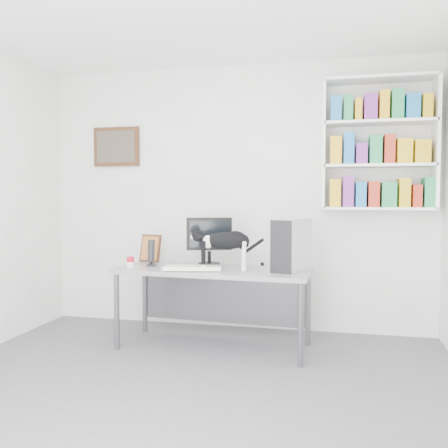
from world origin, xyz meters
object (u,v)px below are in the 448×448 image
object	(u,v)px
monitor	(209,241)
keyboard	(193,268)
bookshelf	(379,144)
desk	(214,308)
speaker	(151,252)
cat	(225,251)
leaning_print	(150,248)
pc_tower	(292,245)
soup_can	(130,262)

from	to	relation	value
monitor	keyboard	world-z (taller)	monitor
bookshelf	desk	size ratio (longest dim) A/B	0.72
speaker	cat	xyz separation A→B (m)	(0.73, -0.13, 0.05)
desk	leaning_print	size ratio (longest dim) A/B	6.19
monitor	keyboard	bearing A→B (deg)	-116.18
desk	leaning_print	xyz separation A→B (m)	(-0.71, 0.29, 0.50)
pc_tower	speaker	bearing A→B (deg)	-162.22
soup_can	monitor	bearing A→B (deg)	26.01
leaning_print	soup_can	xyz separation A→B (m)	(-0.04, -0.40, -0.09)
pc_tower	soup_can	size ratio (longest dim) A/B	4.67
speaker	soup_can	size ratio (longest dim) A/B	2.60
pc_tower	desk	bearing A→B (deg)	-160.94
speaker	soup_can	distance (m)	0.21
bookshelf	desk	bearing A→B (deg)	-158.37
keyboard	speaker	xyz separation A→B (m)	(-0.45, 0.17, 0.11)
leaning_print	soup_can	distance (m)	0.41
desk	monitor	world-z (taller)	monitor
bookshelf	leaning_print	distance (m)	2.40
desk	cat	size ratio (longest dim) A/B	3.03
desk	speaker	size ratio (longest dim) A/B	6.85
monitor	cat	bearing A→B (deg)	-72.60
keyboard	soup_can	bearing A→B (deg)	164.92
desk	speaker	bearing A→B (deg)	-178.76
leaning_print	cat	bearing A→B (deg)	-11.39
bookshelf	pc_tower	size ratio (longest dim) A/B	2.74
pc_tower	monitor	bearing A→B (deg)	-176.52
monitor	leaning_print	size ratio (longest dim) A/B	1.64
monitor	soup_can	xyz separation A→B (m)	(-0.66, -0.32, -0.18)
monitor	pc_tower	distance (m)	0.82
bookshelf	pc_tower	xyz separation A→B (m)	(-0.75, -0.57, -0.91)
speaker	desk	bearing A→B (deg)	-9.53
keyboard	speaker	bearing A→B (deg)	148.43
desk	keyboard	distance (m)	0.43
desk	leaning_print	bearing A→B (deg)	161.07
bookshelf	monitor	bearing A→B (deg)	-167.02
pc_tower	soup_can	distance (m)	1.46
monitor	soup_can	world-z (taller)	monitor
desk	cat	distance (m)	0.56
bookshelf	desk	xyz separation A→B (m)	(-1.45, -0.57, -1.49)
pc_tower	speaker	size ratio (longest dim) A/B	1.80
desk	cat	xyz separation A→B (m)	(0.13, -0.11, 0.53)
pc_tower	bookshelf	bearing A→B (deg)	55.48
keyboard	leaning_print	world-z (taller)	leaning_print
monitor	cat	size ratio (longest dim) A/B	0.80
leaning_print	pc_tower	bearing A→B (deg)	2.41
desk	monitor	xyz separation A→B (m)	(-0.09, 0.22, 0.59)
leaning_print	bookshelf	bearing A→B (deg)	21.34
keyboard	speaker	world-z (taller)	speaker
keyboard	soup_can	xyz separation A→B (m)	(-0.60, 0.04, 0.03)
desk	bookshelf	bearing A→B (deg)	25.09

